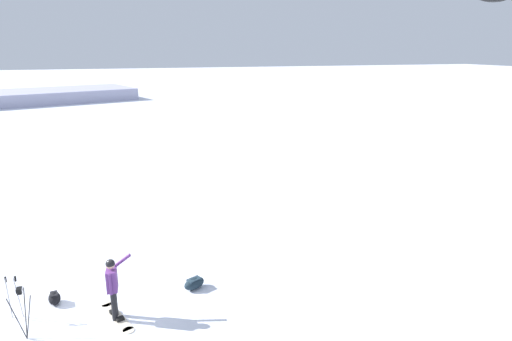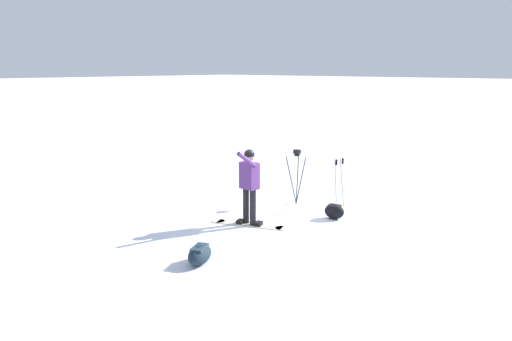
{
  "view_description": "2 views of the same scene",
  "coord_description": "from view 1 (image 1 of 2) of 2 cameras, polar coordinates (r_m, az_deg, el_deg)",
  "views": [
    {
      "loc": [
        1.18,
        -10.99,
        6.93
      ],
      "look_at": [
        4.59,
        -0.22,
        3.74
      ],
      "focal_mm": 30.55,
      "sensor_mm": 36.0,
      "label": 1
    },
    {
      "loc": [
        8.51,
        6.81,
        3.47
      ],
      "look_at": [
        0.83,
        0.11,
        1.32
      ],
      "focal_mm": 34.55,
      "sensor_mm": 36.0,
      "label": 2
    }
  ],
  "objects": [
    {
      "name": "ski_poles",
      "position": [
        13.37,
        -29.27,
        -13.63
      ],
      "size": [
        0.3,
        0.2,
        1.24
      ],
      "color": "gray",
      "rests_on": "ground_plane"
    },
    {
      "name": "gear_bag_small",
      "position": [
        13.88,
        -24.89,
        -14.91
      ],
      "size": [
        0.39,
        0.52,
        0.35
      ],
      "color": "black",
      "rests_on": "ground_plane"
    },
    {
      "name": "snowboard",
      "position": [
        12.8,
        -17.76,
        -17.71
      ],
      "size": [
        0.85,
        1.71,
        0.1
      ],
      "color": "beige",
      "rests_on": "ground_plane"
    },
    {
      "name": "ground_plane",
      "position": [
        13.05,
        -20.9,
        -17.47
      ],
      "size": [
        300.0,
        300.0,
        0.0
      ],
      "primitive_type": "plane",
      "color": "white"
    },
    {
      "name": "camera_tripod",
      "position": [
        12.33,
        -28.37,
        -15.01
      ],
      "size": [
        0.55,
        0.48,
        1.41
      ],
      "color": "#262628",
      "rests_on": "ground_plane"
    },
    {
      "name": "gear_bag_large",
      "position": [
        13.5,
        -8.1,
        -14.4
      ],
      "size": [
        0.75,
        0.62,
        0.34
      ],
      "color": "#192833",
      "rests_on": "ground_plane"
    },
    {
      "name": "snowboarder",
      "position": [
        12.26,
        -18.28,
        -13.78
      ],
      "size": [
        0.68,
        0.47,
        1.74
      ],
      "color": "black",
      "rests_on": "ground_plane"
    }
  ]
}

